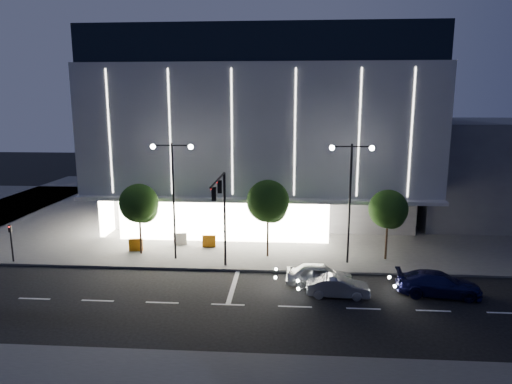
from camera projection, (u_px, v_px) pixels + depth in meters
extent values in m
plane|color=black|center=(200.00, 293.00, 28.83)|extent=(160.00, 160.00, 0.00)
cube|color=#474747|center=(283.00, 208.00, 51.97)|extent=(70.00, 40.00, 0.15)
cube|color=#4C4C51|center=(265.00, 191.00, 51.74)|extent=(28.00, 21.00, 4.00)
cube|color=#939398|center=(265.00, 125.00, 48.33)|extent=(30.00, 25.00, 11.00)
cube|color=black|center=(265.00, 57.00, 46.99)|extent=(29.40, 24.50, 3.00)
cube|color=white|center=(223.00, 220.00, 38.92)|extent=(18.00, 0.40, 3.60)
cube|color=white|center=(122.00, 205.00, 44.84)|extent=(0.40, 10.00, 3.60)
cube|color=#939398|center=(257.00, 199.00, 37.33)|extent=(30.00, 2.00, 0.30)
cube|color=white|center=(257.00, 133.00, 36.08)|extent=(24.00, 0.06, 10.00)
cube|color=#4C4C51|center=(476.00, 167.00, 49.60)|extent=(16.00, 20.00, 10.00)
cylinder|color=black|center=(225.00, 221.00, 32.79)|extent=(0.18, 0.18, 7.00)
cylinder|color=black|center=(218.00, 180.00, 29.27)|extent=(0.14, 5.80, 0.14)
cube|color=black|center=(220.00, 187.00, 30.07)|extent=(0.28, 0.18, 0.85)
cube|color=black|center=(214.00, 194.00, 27.72)|extent=(0.28, 0.18, 0.85)
sphere|color=#FF0C0C|center=(218.00, 182.00, 30.02)|extent=(0.14, 0.14, 0.14)
cylinder|color=black|center=(174.00, 203.00, 34.04)|extent=(0.16, 0.16, 9.00)
cylinder|color=black|center=(162.00, 145.00, 33.26)|extent=(1.40, 0.10, 0.10)
cylinder|color=black|center=(181.00, 145.00, 33.16)|extent=(1.40, 0.10, 0.10)
sphere|color=white|center=(153.00, 147.00, 33.33)|extent=(0.36, 0.36, 0.36)
sphere|color=white|center=(191.00, 147.00, 33.14)|extent=(0.36, 0.36, 0.36)
cylinder|color=black|center=(350.00, 206.00, 33.16)|extent=(0.16, 0.16, 9.00)
cylinder|color=black|center=(342.00, 146.00, 32.38)|extent=(1.40, 0.10, 0.10)
cylinder|color=black|center=(362.00, 147.00, 32.28)|extent=(1.40, 0.10, 0.10)
sphere|color=white|center=(332.00, 148.00, 32.45)|extent=(0.36, 0.36, 0.36)
sphere|color=white|center=(372.00, 148.00, 32.26)|extent=(0.36, 0.36, 0.36)
cylinder|color=black|center=(12.00, 244.00, 33.96)|extent=(0.12, 0.12, 3.00)
cube|color=black|center=(10.00, 229.00, 33.73)|extent=(0.22, 0.16, 0.55)
sphere|color=#FF0C0C|center=(9.00, 227.00, 33.59)|extent=(0.10, 0.10, 0.10)
cylinder|color=black|center=(140.00, 232.00, 35.72)|extent=(0.16, 0.16, 3.78)
sphere|color=black|center=(139.00, 203.00, 35.28)|extent=(3.02, 3.02, 3.02)
sphere|color=black|center=(144.00, 209.00, 35.56)|extent=(2.16, 2.16, 2.16)
sphere|color=black|center=(135.00, 208.00, 35.21)|extent=(1.94, 1.94, 1.94)
cylinder|color=black|center=(268.00, 233.00, 35.02)|extent=(0.16, 0.16, 4.06)
sphere|color=black|center=(268.00, 201.00, 34.54)|extent=(3.25, 3.25, 3.25)
sphere|color=black|center=(272.00, 208.00, 34.83)|extent=(2.32, 2.32, 2.32)
sphere|color=black|center=(264.00, 206.00, 34.48)|extent=(2.09, 2.09, 2.09)
cylinder|color=black|center=(387.00, 238.00, 34.45)|extent=(0.16, 0.16, 3.64)
sphere|color=black|center=(388.00, 209.00, 34.02)|extent=(2.91, 2.91, 2.91)
sphere|color=black|center=(391.00, 215.00, 34.30)|extent=(2.08, 2.08, 2.08)
sphere|color=black|center=(385.00, 213.00, 33.95)|extent=(1.87, 1.87, 1.87)
imported|color=#A3A7AB|center=(320.00, 275.00, 29.85)|extent=(4.49, 1.99, 1.50)
imported|color=#A1A5A9|center=(338.00, 287.00, 28.29)|extent=(3.95, 1.52, 1.28)
imported|color=#111242|center=(438.00, 284.00, 28.46)|extent=(5.31, 2.61, 1.49)
cube|color=#CF6E0B|center=(136.00, 245.00, 36.59)|extent=(1.13, 0.45, 1.00)
cube|color=#CA690B|center=(209.00, 241.00, 37.54)|extent=(1.12, 0.35, 1.00)
cube|color=silver|center=(180.00, 239.00, 38.17)|extent=(1.13, 0.50, 1.00)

